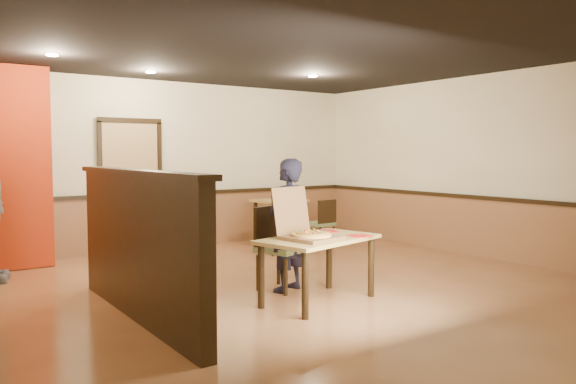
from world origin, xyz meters
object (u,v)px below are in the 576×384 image
object	(u,v)px
diner	(287,225)
side_chair_right	(322,221)
side_table	(279,210)
diner_chair	(277,244)
main_table	(318,247)
condiment	(282,196)
side_chair_left	(278,220)
pizza_box	(308,233)

from	to	relation	value
diner	side_chair_right	bearing A→B (deg)	-157.62
side_table	diner	distance (m)	3.19
side_chair_right	side_table	size ratio (longest dim) A/B	1.00
diner_chair	side_table	bearing A→B (deg)	36.20
main_table	condiment	xyz separation A→B (m)	(1.68, 3.20, 0.27)
diner_chair	side_chair_left	world-z (taller)	diner_chair
diner_chair	diner	distance (m)	0.28
side_chair_right	diner	world-z (taller)	diner
side_chair_left	pizza_box	world-z (taller)	pizza_box
side_table	condiment	size ratio (longest dim) A/B	5.77
side_table	pizza_box	size ratio (longest dim) A/B	1.22
main_table	side_table	world-z (taller)	side_table
main_table	side_table	distance (m)	3.71
side_chair_right	side_table	world-z (taller)	side_chair_right
diner_chair	side_chair_right	xyz separation A→B (m)	(2.20, 1.94, -0.08)
side_chair_left	condiment	distance (m)	0.75
side_chair_right	diner_chair	bearing A→B (deg)	37.38
pizza_box	main_table	bearing A→B (deg)	1.75
diner	diner_chair	bearing A→B (deg)	-95.19
main_table	pizza_box	size ratio (longest dim) A/B	2.14
side_chair_left	condiment	size ratio (longest dim) A/B	6.79
main_table	diner	xyz separation A→B (m)	(0.01, 0.60, 0.17)
diner_chair	side_chair_left	bearing A→B (deg)	36.59
side_chair_left	side_chair_right	xyz separation A→B (m)	(0.90, 0.01, -0.08)
side_chair_left	condiment	xyz separation A→B (m)	(0.42, 0.52, 0.34)
diner_chair	diner	bearing A→B (deg)	-92.94
main_table	side_chair_right	bearing A→B (deg)	37.34
condiment	pizza_box	bearing A→B (deg)	-119.85
side_table	condiment	xyz separation A→B (m)	(-0.02, -0.10, 0.25)
side_chair_right	condiment	bearing A→B (deg)	-50.96
main_table	diner_chair	size ratio (longest dim) A/B	1.49
diner_chair	main_table	bearing A→B (deg)	-106.63
pizza_box	side_table	bearing A→B (deg)	50.13
main_table	diner	bearing A→B (deg)	75.54
main_table	condiment	size ratio (longest dim) A/B	10.15
main_table	side_table	xyz separation A→B (m)	(1.71, 3.30, 0.02)
diner	condiment	bearing A→B (deg)	-144.57
side_chair_right	pizza_box	size ratio (longest dim) A/B	1.21
side_chair_left	pizza_box	bearing A→B (deg)	57.45
side_chair_left	side_chair_right	size ratio (longest dim) A/B	1.18
side_chair_left	side_table	distance (m)	0.77
main_table	diner_chair	distance (m)	0.75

